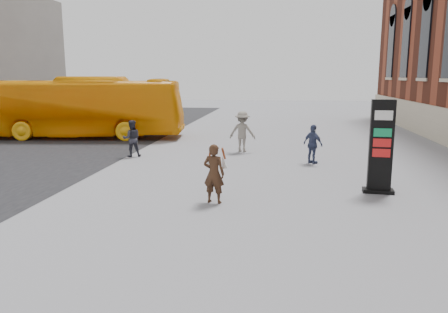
# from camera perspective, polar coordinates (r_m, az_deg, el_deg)

# --- Properties ---
(ground) EXTENTS (100.00, 100.00, 0.00)m
(ground) POSITION_cam_1_polar(r_m,az_deg,el_deg) (11.51, 0.01, -6.55)
(ground) COLOR #9E9EA3
(info_pylon) EXTENTS (0.90, 0.50, 2.72)m
(info_pylon) POSITION_cam_1_polar(r_m,az_deg,el_deg) (13.35, 19.81, 1.18)
(info_pylon) COLOR black
(info_pylon) RESTS_ON ground
(woman) EXTENTS (0.68, 0.64, 1.60)m
(woman) POSITION_cam_1_polar(r_m,az_deg,el_deg) (11.66, -1.31, -2.15)
(woman) COLOR black
(woman) RESTS_ON ground
(bus) EXTENTS (12.19, 4.12, 3.33)m
(bus) POSITION_cam_1_polar(r_m,az_deg,el_deg) (25.42, -19.13, 6.09)
(bus) COLOR #F6A10B
(bus) RESTS_ON road
(pedestrian_a) EXTENTS (0.91, 0.82, 1.54)m
(pedestrian_a) POSITION_cam_1_polar(r_m,az_deg,el_deg) (18.77, -11.96, 2.32)
(pedestrian_a) COLOR #2B2C35
(pedestrian_a) RESTS_ON ground
(pedestrian_b) EXTENTS (1.25, 0.81, 1.82)m
(pedestrian_b) POSITION_cam_1_polar(r_m,az_deg,el_deg) (19.53, 2.42, 3.26)
(pedestrian_b) COLOR gray
(pedestrian_b) RESTS_ON ground
(pedestrian_c) EXTENTS (0.91, 0.88, 1.52)m
(pedestrian_c) POSITION_cam_1_polar(r_m,az_deg,el_deg) (17.24, 11.55, 1.58)
(pedestrian_c) COLOR #3B4466
(pedestrian_c) RESTS_ON ground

